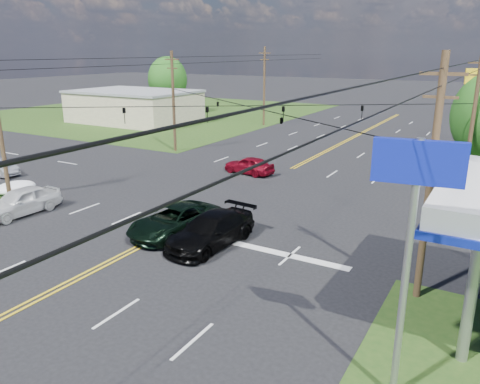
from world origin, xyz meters
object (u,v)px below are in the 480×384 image
Objects in this scene: polesign_se at (414,203)px; pole_se at (431,179)px; pole_nw at (173,100)px; pole_ne at (473,120)px; pickup_dkgreen at (175,220)px; suv_black at (211,230)px; retail_nw at (135,107)px; pole_left_far at (264,86)px; tree_far_l at (168,79)px; pickup_white at (21,201)px.

pole_se is at bearing 94.28° from polesign_se.
pole_ne is (26.00, 0.00, 0.00)m from pole_nw.
suv_black is at bearing -0.05° from pickup_dkgreen.
retail_nw is 1.68× the size of pole_se.
pole_ne is 1.70× the size of suv_black.
pole_left_far is 1.15× the size of tree_far_l.
tree_far_l is at bearing 101.31° from retail_nw.
pole_nw is 1.99× the size of pickup_white.
pole_se is 1.09× the size of tree_far_l.
retail_nw reaches higher than pickup_dkgreen.
tree_far_l is at bearing 152.93° from pole_ne.
pole_left_far is at bearing 118.40° from suv_black.
retail_nw is 1.68× the size of pole_ne.
pole_se is 1.99× the size of pickup_white.
pole_se is 18.00m from pole_ne.
pole_left_far is at bearing 19.44° from retail_nw.
pole_se is at bearing 3.78° from suv_black.
suv_black reaches higher than pickup_dkgreen.
pole_nw is 19.00m from pole_left_far.
pole_ne is 1.27× the size of polesign_se.
pole_ne reaches higher than polesign_se.
pole_se is 1.70× the size of suv_black.
pickup_dkgreen is 1.00× the size of suv_black.
pole_se is at bearing -42.34° from tree_far_l.
tree_far_l is 65.61m from polesign_se.
pole_ne is at bearing 43.22° from pickup_white.
pickup_dkgreen is (13.50, -36.50, -4.39)m from pole_left_far.
pole_ne is 24.31m from polesign_se.
polesign_se is (0.47, -24.29, 0.91)m from pole_ne.
suv_black is 13.30m from polesign_se.
tree_far_l is (-45.00, 41.00, 0.28)m from pole_se.
suv_black is 12.63m from pickup_white.
pole_se is 6.37m from polesign_se.
polesign_se is at bearing -58.56° from pole_left_far.
pole_nw is 0.95× the size of pole_left_far.
pole_nw is at bearing 145.30° from pole_se.
pole_nw is at bearing 136.85° from suv_black.
pole_ne is (0.00, 18.00, 0.00)m from pole_se.
retail_nw is 1.83× the size of tree_far_l.
pickup_dkgreen is at bearing -45.00° from retail_nw.
polesign_se is (10.47, -6.49, 5.01)m from suv_black.
suv_black is (33.00, -30.80, -1.19)m from retail_nw.
pickup_white is at bearing 168.41° from polesign_se.
tree_far_l is at bearing 120.04° from pickup_white.
retail_nw is at bearing 163.18° from pole_ne.
pole_nw is 1.09× the size of tree_far_l.
pole_se is at bearing -90.00° from pole_ne.
pickup_white is at bearing -84.82° from pole_left_far.
pole_left_far reaches higher than pole_se.
pole_left_far reaches higher than polesign_se.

